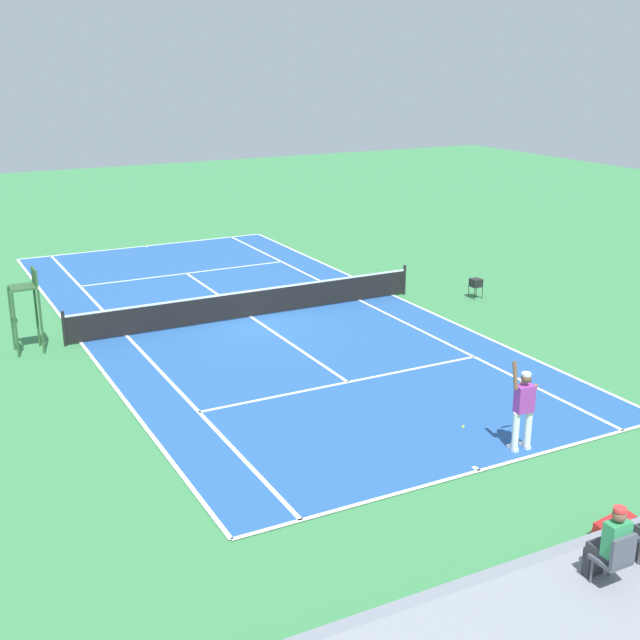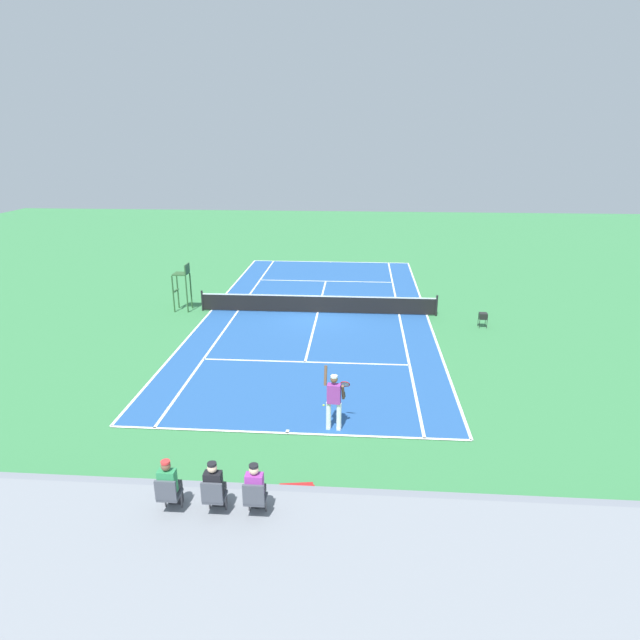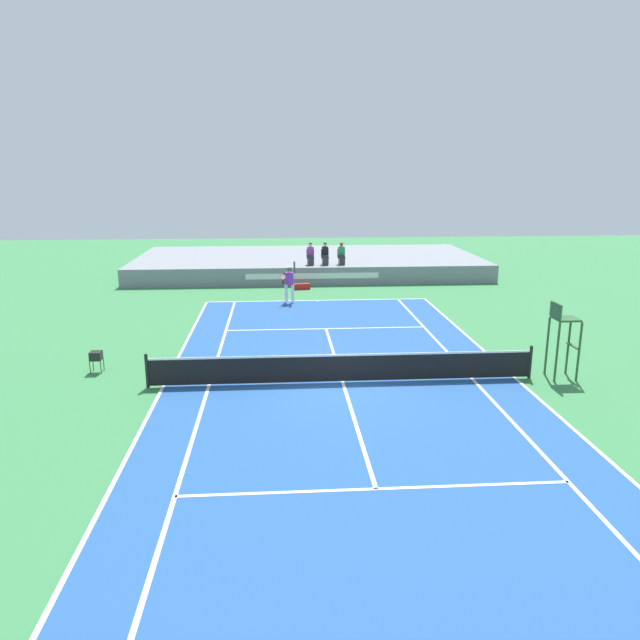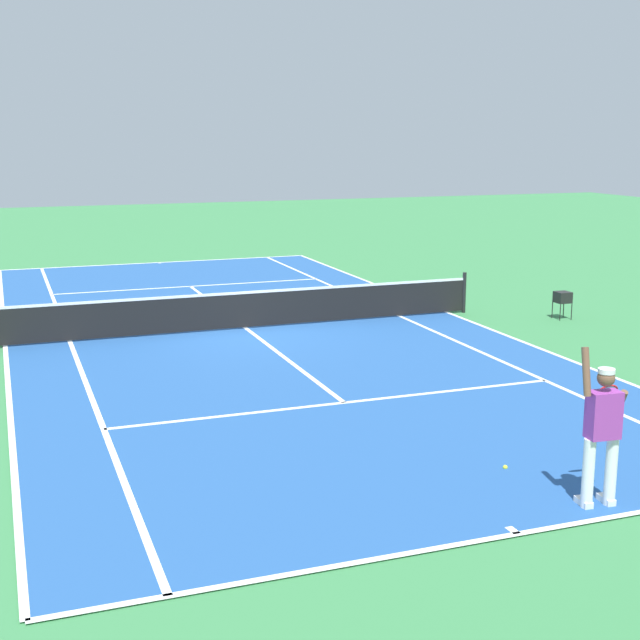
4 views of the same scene
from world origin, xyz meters
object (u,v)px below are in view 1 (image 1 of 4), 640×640
(umpire_chair, at_px, (27,300))
(tennis_player, at_px, (523,408))
(tennis_ball, at_px, (463,427))
(spectator_seated_2, at_px, (611,546))
(equipment_bag, at_px, (614,527))
(ball_hopper, at_px, (476,282))

(umpire_chair, bearing_deg, tennis_player, 125.73)
(tennis_ball, bearing_deg, tennis_player, 105.59)
(tennis_ball, xyz_separation_m, umpire_chair, (7.87, -10.04, 1.52))
(spectator_seated_2, relative_size, tennis_player, 0.61)
(tennis_ball, bearing_deg, spectator_seated_2, 68.29)
(spectator_seated_2, height_order, umpire_chair, umpire_chair)
(equipment_bag, distance_m, ball_hopper, 15.18)
(spectator_seated_2, relative_size, equipment_bag, 1.35)
(tennis_player, height_order, equipment_bag, tennis_player)
(spectator_seated_2, distance_m, ball_hopper, 18.16)
(tennis_player, relative_size, ball_hopper, 2.98)
(spectator_seated_2, bearing_deg, equipment_bag, -140.01)
(ball_hopper, bearing_deg, equipment_bag, 61.47)
(umpire_chair, bearing_deg, ball_hopper, 173.90)
(tennis_ball, relative_size, equipment_bag, 0.07)
(spectator_seated_2, height_order, tennis_ball, spectator_seated_2)
(equipment_bag, bearing_deg, ball_hopper, -118.53)
(tennis_player, xyz_separation_m, umpire_chair, (8.29, -11.52, 0.56))
(equipment_bag, height_order, ball_hopper, ball_hopper)
(spectator_seated_2, distance_m, tennis_ball, 7.59)
(umpire_chair, relative_size, equipment_bag, 2.60)
(tennis_ball, bearing_deg, umpire_chair, -51.89)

